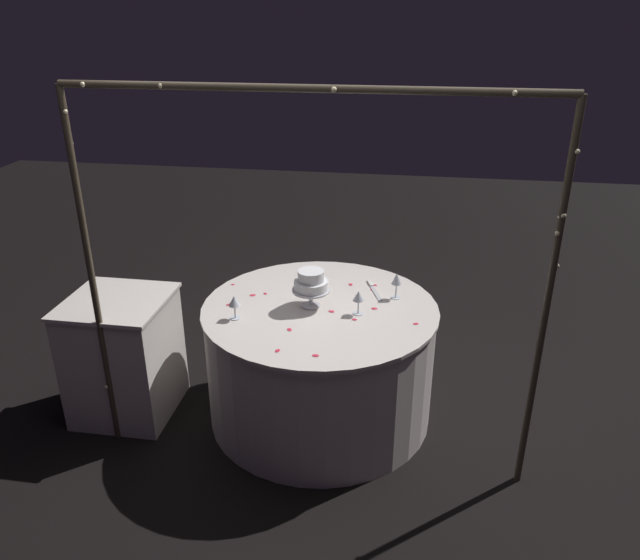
% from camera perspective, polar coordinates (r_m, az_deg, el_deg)
% --- Properties ---
extents(ground_plane, '(12.00, 12.00, 0.00)m').
position_cam_1_polar(ground_plane, '(3.92, -0.00, -12.22)').
color(ground_plane, black).
extents(decorative_arch, '(2.35, 0.06, 2.03)m').
position_cam_1_polar(decorative_arch, '(2.90, -1.30, 4.93)').
color(decorative_arch, '#473D2D').
rests_on(decorative_arch, ground).
extents(main_table, '(1.38, 1.38, 0.74)m').
position_cam_1_polar(main_table, '(3.71, -0.00, -7.62)').
color(main_table, silver).
rests_on(main_table, ground).
extents(side_table, '(0.59, 0.59, 0.77)m').
position_cam_1_polar(side_table, '(3.93, -17.87, -6.77)').
color(side_table, silver).
rests_on(side_table, ground).
extents(tiered_cake, '(0.22, 0.22, 0.22)m').
position_cam_1_polar(tiered_cake, '(3.48, -0.86, -0.30)').
color(tiered_cake, silver).
rests_on(tiered_cake, main_table).
extents(wine_glass_0, '(0.06, 0.06, 0.14)m').
position_cam_1_polar(wine_glass_0, '(3.41, 3.63, -1.60)').
color(wine_glass_0, silver).
rests_on(wine_glass_0, main_table).
extents(wine_glass_1, '(0.07, 0.07, 0.14)m').
position_cam_1_polar(wine_glass_1, '(3.39, -8.02, -2.05)').
color(wine_glass_1, silver).
rests_on(wine_glass_1, main_table).
extents(wine_glass_2, '(0.06, 0.06, 0.16)m').
position_cam_1_polar(wine_glass_2, '(3.62, 7.18, -0.01)').
color(wine_glass_2, silver).
rests_on(wine_glass_2, main_table).
extents(cake_knife, '(0.12, 0.29, 0.01)m').
position_cam_1_polar(cake_knife, '(3.75, 5.03, -0.85)').
color(cake_knife, silver).
rests_on(cake_knife, main_table).
extents(rose_petal_0, '(0.04, 0.04, 0.00)m').
position_cam_1_polar(rose_petal_0, '(3.29, -2.88, -4.65)').
color(rose_petal_0, '#E02D47').
rests_on(rose_petal_0, main_table).
extents(rose_petal_1, '(0.03, 0.03, 0.00)m').
position_cam_1_polar(rose_petal_1, '(3.39, 3.25, -3.71)').
color(rose_petal_1, '#E02D47').
rests_on(rose_petal_1, main_table).
extents(rose_petal_2, '(0.04, 0.03, 0.00)m').
position_cam_1_polar(rose_petal_2, '(3.52, 5.12, -2.67)').
color(rose_petal_2, '#E02D47').
rests_on(rose_petal_2, main_table).
extents(rose_petal_3, '(0.03, 0.03, 0.00)m').
position_cam_1_polar(rose_petal_3, '(3.71, -0.61, -1.14)').
color(rose_petal_3, '#E02D47').
rests_on(rose_petal_3, main_table).
extents(rose_petal_4, '(0.03, 0.03, 0.00)m').
position_cam_1_polar(rose_petal_4, '(3.70, -5.15, -1.27)').
color(rose_petal_4, '#E02D47').
rests_on(rose_petal_4, main_table).
extents(rose_petal_5, '(0.03, 0.04, 0.00)m').
position_cam_1_polar(rose_petal_5, '(3.10, -3.99, -6.61)').
color(rose_petal_5, '#E02D47').
rests_on(rose_petal_5, main_table).
extents(rose_petal_6, '(0.04, 0.04, 0.00)m').
position_cam_1_polar(rose_petal_6, '(3.48, 1.08, -2.95)').
color(rose_petal_6, '#E02D47').
rests_on(rose_petal_6, main_table).
extents(rose_petal_7, '(0.03, 0.03, 0.00)m').
position_cam_1_polar(rose_petal_7, '(3.85, -8.16, -0.41)').
color(rose_petal_7, '#E02D47').
rests_on(rose_petal_7, main_table).
extents(rose_petal_8, '(0.04, 0.03, 0.00)m').
position_cam_1_polar(rose_petal_8, '(3.06, -0.41, -7.08)').
color(rose_petal_8, '#E02D47').
rests_on(rose_petal_8, main_table).
extents(rose_petal_9, '(0.04, 0.03, 0.00)m').
position_cam_1_polar(rose_petal_9, '(3.39, 8.97, -4.06)').
color(rose_petal_9, '#E02D47').
rests_on(rose_petal_9, main_table).
extents(rose_petal_10, '(0.03, 0.03, 0.00)m').
position_cam_1_polar(rose_petal_10, '(3.75, 4.90, -0.90)').
color(rose_petal_10, '#E02D47').
rests_on(rose_petal_10, main_table).
extents(rose_petal_11, '(0.03, 0.03, 0.00)m').
position_cam_1_polar(rose_petal_11, '(3.81, 5.20, -0.47)').
color(rose_petal_11, '#E02D47').
rests_on(rose_petal_11, main_table).
extents(rose_petal_12, '(0.03, 0.04, 0.00)m').
position_cam_1_polar(rose_petal_12, '(3.81, 2.89, -0.42)').
color(rose_petal_12, '#E02D47').
rests_on(rose_petal_12, main_table).
extents(rose_petal_13, '(0.04, 0.04, 0.00)m').
position_cam_1_polar(rose_petal_13, '(3.59, -8.55, -2.30)').
color(rose_petal_13, '#E02D47').
rests_on(rose_petal_13, main_table).
extents(rose_petal_14, '(0.04, 0.04, 0.00)m').
position_cam_1_polar(rose_petal_14, '(3.69, -6.32, -1.42)').
color(rose_petal_14, '#E02D47').
rests_on(rose_petal_14, main_table).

